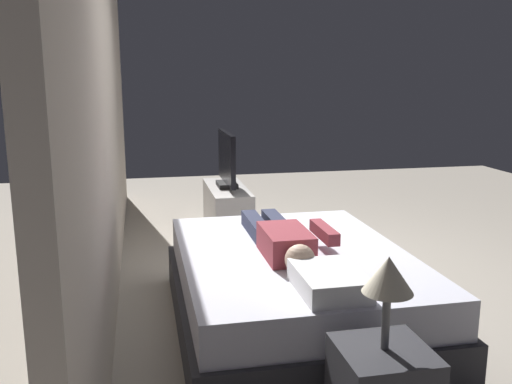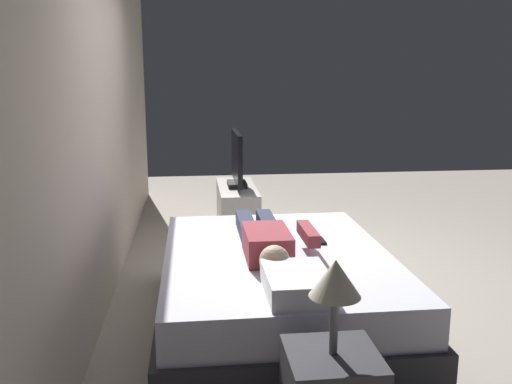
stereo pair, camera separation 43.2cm
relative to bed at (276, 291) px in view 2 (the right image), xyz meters
name	(u,v)px [view 2 (the right image)]	position (x,y,z in m)	size (l,w,h in m)	color
ground_plane	(302,281)	(0.83, -0.34, -0.26)	(10.00, 10.00, 0.00)	#ADA393
back_wall	(107,110)	(1.23, 1.23, 1.14)	(6.40, 0.10, 2.80)	beige
bed	(276,291)	(0.00, 0.00, 0.00)	(2.07, 1.55, 0.54)	#333338
pillow	(297,283)	(-0.72, 0.00, 0.34)	(0.48, 0.34, 0.12)	white
person	(267,239)	(0.03, 0.06, 0.36)	(1.26, 0.46, 0.18)	#993842
remote	(321,241)	(0.18, -0.34, 0.29)	(0.15, 0.04, 0.02)	black
tv_stand	(237,209)	(2.40, 0.07, -0.01)	(1.10, 0.40, 0.50)	#B7B2AD
tv	(237,160)	(2.40, 0.07, 0.52)	(0.88, 0.20, 0.59)	black
lamp	(335,280)	(-1.34, -0.04, 0.59)	(0.22, 0.22, 0.42)	#59595B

